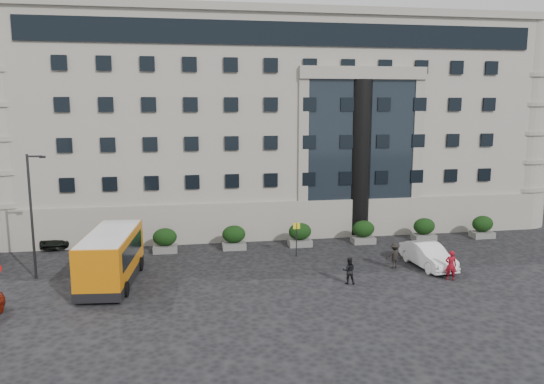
{
  "coord_description": "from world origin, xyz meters",
  "views": [
    {
      "loc": [
        -2.65,
        -31.64,
        11.09
      ],
      "look_at": [
        3.53,
        4.1,
        5.0
      ],
      "focal_mm": 35.0,
      "sensor_mm": 36.0,
      "label": 1
    }
  ],
  "objects_px": {
    "street_lamp": "(32,212)",
    "minibus": "(111,256)",
    "hedge_a": "(165,240)",
    "white_taxi": "(428,255)",
    "hedge_f": "(482,227)",
    "pedestrian_c": "(395,255)",
    "bus_stop_sign": "(297,233)",
    "pedestrian_b": "(349,271)",
    "red_truck": "(43,211)",
    "parked_car_d": "(57,237)",
    "hedge_d": "(363,232)",
    "hedge_e": "(424,229)",
    "pedestrian_a": "(451,265)",
    "hedge_c": "(300,234)",
    "hedge_b": "(234,237)"
  },
  "relations": [
    {
      "from": "hedge_b",
      "to": "minibus",
      "type": "distance_m",
      "value": 10.58
    },
    {
      "from": "hedge_f",
      "to": "parked_car_d",
      "type": "relative_size",
      "value": 0.39
    },
    {
      "from": "street_lamp",
      "to": "minibus",
      "type": "xyz_separation_m",
      "value": [
        4.86,
        -1.73,
        -2.59
      ]
    },
    {
      "from": "white_taxi",
      "to": "pedestrian_a",
      "type": "relative_size",
      "value": 2.59
    },
    {
      "from": "bus_stop_sign",
      "to": "parked_car_d",
      "type": "relative_size",
      "value": 0.54
    },
    {
      "from": "parked_car_d",
      "to": "pedestrian_a",
      "type": "xyz_separation_m",
      "value": [
        26.5,
        -13.22,
        0.32
      ]
    },
    {
      "from": "pedestrian_a",
      "to": "hedge_e",
      "type": "bearing_deg",
      "value": -86.79
    },
    {
      "from": "hedge_e",
      "to": "red_truck",
      "type": "relative_size",
      "value": 0.35
    },
    {
      "from": "hedge_d",
      "to": "minibus",
      "type": "bearing_deg",
      "value": -160.74
    },
    {
      "from": "hedge_d",
      "to": "hedge_b",
      "type": "bearing_deg",
      "value": 180.0
    },
    {
      "from": "hedge_c",
      "to": "hedge_d",
      "type": "height_order",
      "value": "same"
    },
    {
      "from": "street_lamp",
      "to": "hedge_b",
      "type": "bearing_deg",
      "value": 20.07
    },
    {
      "from": "red_truck",
      "to": "white_taxi",
      "type": "xyz_separation_m",
      "value": [
        29.0,
        -17.39,
        -0.62
      ]
    },
    {
      "from": "hedge_e",
      "to": "pedestrian_c",
      "type": "bearing_deg",
      "value": -128.67
    },
    {
      "from": "hedge_e",
      "to": "parked_car_d",
      "type": "bearing_deg",
      "value": 172.94
    },
    {
      "from": "street_lamp",
      "to": "bus_stop_sign",
      "type": "xyz_separation_m",
      "value": [
        17.44,
        2.0,
        -2.64
      ]
    },
    {
      "from": "minibus",
      "to": "white_taxi",
      "type": "xyz_separation_m",
      "value": [
        20.91,
        -0.27,
        -0.95
      ]
    },
    {
      "from": "red_truck",
      "to": "pedestrian_b",
      "type": "xyz_separation_m",
      "value": [
        22.6,
        -19.75,
        -0.61
      ]
    },
    {
      "from": "hedge_c",
      "to": "pedestrian_b",
      "type": "relative_size",
      "value": 1.1
    },
    {
      "from": "hedge_f",
      "to": "pedestrian_a",
      "type": "xyz_separation_m",
      "value": [
        -8.0,
        -9.6,
        0.04
      ]
    },
    {
      "from": "hedge_e",
      "to": "pedestrian_c",
      "type": "xyz_separation_m",
      "value": [
        -5.33,
        -6.66,
        -0.04
      ]
    },
    {
      "from": "bus_stop_sign",
      "to": "minibus",
      "type": "distance_m",
      "value": 13.12
    },
    {
      "from": "white_taxi",
      "to": "hedge_f",
      "type": "bearing_deg",
      "value": 34.46
    },
    {
      "from": "street_lamp",
      "to": "minibus",
      "type": "height_order",
      "value": "street_lamp"
    },
    {
      "from": "hedge_d",
      "to": "red_truck",
      "type": "height_order",
      "value": "red_truck"
    },
    {
      "from": "hedge_a",
      "to": "minibus",
      "type": "height_order",
      "value": "minibus"
    },
    {
      "from": "hedge_f",
      "to": "pedestrian_c",
      "type": "height_order",
      "value": "hedge_f"
    },
    {
      "from": "bus_stop_sign",
      "to": "pedestrian_b",
      "type": "bearing_deg",
      "value": -73.08
    },
    {
      "from": "parked_car_d",
      "to": "pedestrian_b",
      "type": "xyz_separation_m",
      "value": [
        19.93,
        -12.78,
        0.19
      ]
    },
    {
      "from": "red_truck",
      "to": "pedestrian_c",
      "type": "distance_m",
      "value": 31.74
    },
    {
      "from": "hedge_a",
      "to": "pedestrian_c",
      "type": "height_order",
      "value": "hedge_a"
    },
    {
      "from": "hedge_c",
      "to": "white_taxi",
      "type": "relative_size",
      "value": 0.37
    },
    {
      "from": "red_truck",
      "to": "bus_stop_sign",
      "type": "bearing_deg",
      "value": -31.95
    },
    {
      "from": "bus_stop_sign",
      "to": "red_truck",
      "type": "relative_size",
      "value": 0.48
    },
    {
      "from": "hedge_a",
      "to": "hedge_e",
      "type": "xyz_separation_m",
      "value": [
        20.8,
        0.0,
        0.0
      ]
    },
    {
      "from": "minibus",
      "to": "red_truck",
      "type": "distance_m",
      "value": 18.94
    },
    {
      "from": "hedge_e",
      "to": "minibus",
      "type": "bearing_deg",
      "value": -164.72
    },
    {
      "from": "hedge_f",
      "to": "minibus",
      "type": "bearing_deg",
      "value": -167.35
    },
    {
      "from": "red_truck",
      "to": "minibus",
      "type": "bearing_deg",
      "value": -63.72
    },
    {
      "from": "hedge_c",
      "to": "street_lamp",
      "type": "distance_m",
      "value": 19.27
    },
    {
      "from": "hedge_a",
      "to": "hedge_e",
      "type": "height_order",
      "value": "same"
    },
    {
      "from": "minibus",
      "to": "pedestrian_b",
      "type": "height_order",
      "value": "minibus"
    },
    {
      "from": "bus_stop_sign",
      "to": "hedge_e",
      "type": "bearing_deg",
      "value": 13.92
    },
    {
      "from": "red_truck",
      "to": "white_taxi",
      "type": "height_order",
      "value": "red_truck"
    },
    {
      "from": "parked_car_d",
      "to": "hedge_d",
      "type": "bearing_deg",
      "value": -14.5
    },
    {
      "from": "street_lamp",
      "to": "pedestrian_c",
      "type": "relative_size",
      "value": 4.49
    },
    {
      "from": "hedge_e",
      "to": "parked_car_d",
      "type": "distance_m",
      "value": 29.52
    },
    {
      "from": "hedge_f",
      "to": "street_lamp",
      "type": "xyz_separation_m",
      "value": [
        -33.94,
        -4.8,
        3.44
      ]
    },
    {
      "from": "street_lamp",
      "to": "white_taxi",
      "type": "relative_size",
      "value": 1.6
    },
    {
      "from": "bus_stop_sign",
      "to": "pedestrian_a",
      "type": "height_order",
      "value": "bus_stop_sign"
    }
  ]
}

